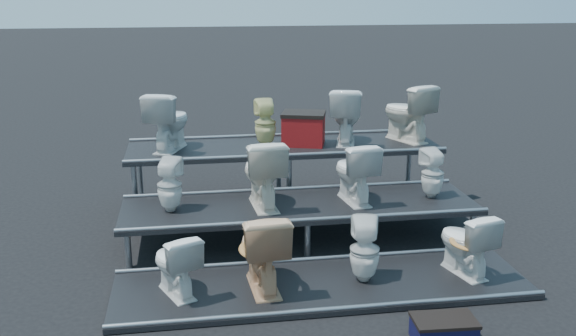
{
  "coord_description": "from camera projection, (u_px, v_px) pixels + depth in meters",
  "views": [
    {
      "loc": [
        -1.28,
        -7.1,
        2.99
      ],
      "look_at": [
        -0.13,
        0.1,
        0.88
      ],
      "focal_mm": 40.0,
      "sensor_mm": 36.0,
      "label": 1
    }
  ],
  "objects": [
    {
      "name": "toilet_9",
      "position": [
        265.0,
        123.0,
        8.63
      ],
      "size": [
        0.3,
        0.31,
        0.64
      ],
      "primitive_type": "imported",
      "rotation": [
        0.0,
        0.0,
        3.19
      ],
      "color": "#D3D089",
      "rests_on": "tier_back"
    },
    {
      "name": "toilet_11",
      "position": [
        407.0,
        112.0,
        8.91
      ],
      "size": [
        0.72,
        0.9,
        0.8
      ],
      "primitive_type": "imported",
      "rotation": [
        0.0,
        0.0,
        3.55
      ],
      "color": "silver",
      "rests_on": "tier_back"
    },
    {
      "name": "toilet_1",
      "position": [
        262.0,
        249.0,
        6.31
      ],
      "size": [
        0.51,
        0.83,
        0.82
      ],
      "primitive_type": "imported",
      "rotation": [
        0.0,
        0.0,
        3.2
      ],
      "color": "tan",
      "rests_on": "tier_front"
    },
    {
      "name": "tier_front",
      "position": [
        322.0,
        286.0,
        6.52
      ],
      "size": [
        4.2,
        1.2,
        0.06
      ],
      "primitive_type": "cube",
      "color": "black",
      "rests_on": "ground"
    },
    {
      "name": "toilet_2",
      "position": [
        365.0,
        250.0,
        6.48
      ],
      "size": [
        0.36,
        0.37,
        0.67
      ],
      "primitive_type": "imported",
      "rotation": [
        0.0,
        0.0,
        2.93
      ],
      "color": "silver",
      "rests_on": "tier_front"
    },
    {
      "name": "step_stool",
      "position": [
        444.0,
        331.0,
        5.54
      ],
      "size": [
        0.54,
        0.34,
        0.19
      ],
      "primitive_type": "cube",
      "rotation": [
        0.0,
        0.0,
        -0.05
      ],
      "color": "black",
      "rests_on": "ground"
    },
    {
      "name": "toilet_6",
      "position": [
        354.0,
        172.0,
        7.63
      ],
      "size": [
        0.5,
        0.77,
        0.74
      ],
      "primitive_type": "imported",
      "rotation": [
        0.0,
        0.0,
        3.27
      ],
      "color": "silver",
      "rests_on": "tier_mid"
    },
    {
      "name": "toilet_3",
      "position": [
        465.0,
        242.0,
        6.64
      ],
      "size": [
        0.54,
        0.75,
        0.69
      ],
      "primitive_type": "imported",
      "rotation": [
        0.0,
        0.0,
        3.39
      ],
      "color": "silver",
      "rests_on": "tier_front"
    },
    {
      "name": "toilet_0",
      "position": [
        175.0,
        263.0,
        6.2
      ],
      "size": [
        0.58,
        0.72,
        0.64
      ],
      "primitive_type": "imported",
      "rotation": [
        0.0,
        0.0,
        3.55
      ],
      "color": "silver",
      "rests_on": "tier_front"
    },
    {
      "name": "toilet_10",
      "position": [
        346.0,
        115.0,
        8.78
      ],
      "size": [
        0.62,
        0.85,
        0.77
      ],
      "primitive_type": "imported",
      "rotation": [
        0.0,
        0.0,
        2.87
      ],
      "color": "silver",
      "rests_on": "tier_back"
    },
    {
      "name": "toilet_7",
      "position": [
        433.0,
        173.0,
        7.8
      ],
      "size": [
        0.31,
        0.32,
        0.61
      ],
      "primitive_type": "imported",
      "rotation": [
        0.0,
        0.0,
        3.31
      ],
      "color": "silver",
      "rests_on": "tier_mid"
    },
    {
      "name": "toilet_8",
      "position": [
        169.0,
        121.0,
        8.42
      ],
      "size": [
        0.69,
        0.87,
        0.78
      ],
      "primitive_type": "imported",
      "rotation": [
        0.0,
        0.0,
        2.76
      ],
      "color": "silver",
      "rests_on": "tier_back"
    },
    {
      "name": "tier_mid",
      "position": [
        300.0,
        222.0,
        7.7
      ],
      "size": [
        4.2,
        1.2,
        0.46
      ],
      "primitive_type": "cube",
      "color": "black",
      "rests_on": "ground"
    },
    {
      "name": "tier_back",
      "position": [
        284.0,
        175.0,
        8.88
      ],
      "size": [
        4.2,
        1.2,
        0.86
      ],
      "primitive_type": "cube",
      "color": "black",
      "rests_on": "ground"
    },
    {
      "name": "toilet_5",
      "position": [
        263.0,
        173.0,
        7.45
      ],
      "size": [
        0.51,
        0.84,
        0.82
      ],
      "primitive_type": "imported",
      "rotation": [
        0.0,
        0.0,
        3.21
      ],
      "color": "silver",
      "rests_on": "tier_mid"
    },
    {
      "name": "toilet_4",
      "position": [
        170.0,
        185.0,
        7.32
      ],
      "size": [
        0.36,
        0.36,
        0.62
      ],
      "primitive_type": "imported",
      "rotation": [
        0.0,
        0.0,
        2.82
      ],
      "color": "silver",
      "rests_on": "tier_mid"
    },
    {
      "name": "ground",
      "position": [
        300.0,
        240.0,
        7.76
      ],
      "size": [
        80.0,
        80.0,
        0.0
      ],
      "primitive_type": "plane",
      "color": "black",
      "rests_on": "ground"
    },
    {
      "name": "red_crate",
      "position": [
        304.0,
        130.0,
        8.75
      ],
      "size": [
        0.66,
        0.58,
        0.4
      ],
      "primitive_type": "cube",
      "rotation": [
        0.0,
        0.0,
        -0.29
      ],
      "color": "maroon",
      "rests_on": "tier_back"
    }
  ]
}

